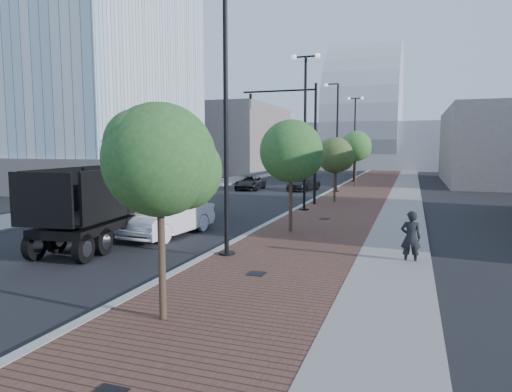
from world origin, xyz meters
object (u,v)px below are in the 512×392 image
(white_sedan, at_px, (169,217))
(dark_car_mid, at_px, (250,183))
(pedestrian, at_px, (411,238))
(dump_truck, at_px, (153,199))

(white_sedan, height_order, dark_car_mid, white_sedan)
(white_sedan, height_order, pedestrian, pedestrian)
(dump_truck, bearing_deg, pedestrian, -24.53)
(dark_car_mid, distance_m, pedestrian, 27.17)
(white_sedan, xyz_separation_m, pedestrian, (10.05, -1.68, 0.07))
(dark_car_mid, height_order, pedestrian, pedestrian)
(pedestrian, bearing_deg, dark_car_mid, -63.55)
(dump_truck, relative_size, pedestrian, 7.51)
(dump_truck, xyz_separation_m, pedestrian, (12.22, -3.84, -0.41))
(dump_truck, height_order, white_sedan, dump_truck)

